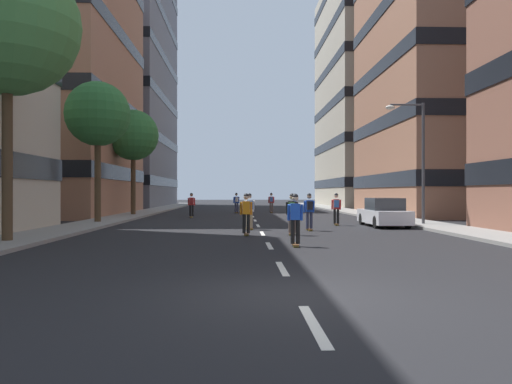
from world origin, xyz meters
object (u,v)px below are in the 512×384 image
(street_tree_near, at_px, (7,24))
(skater_0, at_px, (191,203))
(skater_1, at_px, (236,202))
(skater_8, at_px, (271,201))
(skater_2, at_px, (295,217))
(skater_6, at_px, (309,209))
(street_tree_far, at_px, (98,115))
(streetlamp_right, at_px, (417,149))
(skater_7, at_px, (250,209))
(skater_4, at_px, (336,207))
(parked_car_near, at_px, (384,213))
(skater_3, at_px, (292,211))
(skater_5, at_px, (246,212))
(street_tree_mid, at_px, (133,136))

(street_tree_near, xyz_separation_m, skater_0, (4.68, 18.18, -6.70))
(skater_1, relative_size, skater_8, 1.00)
(skater_2, distance_m, skater_6, 6.89)
(street_tree_far, xyz_separation_m, skater_1, (7.90, 14.33, -5.27))
(streetlamp_right, bearing_deg, skater_7, -166.27)
(street_tree_far, distance_m, skater_4, 14.57)
(streetlamp_right, bearing_deg, skater_1, 120.37)
(parked_car_near, relative_size, skater_7, 2.47)
(street_tree_far, bearing_deg, streetlamp_right, -7.66)
(parked_car_near, height_order, street_tree_far, street_tree_far)
(skater_2, bearing_deg, skater_3, 85.26)
(street_tree_near, distance_m, skater_1, 27.40)
(skater_5, relative_size, skater_8, 1.00)
(streetlamp_right, relative_size, skater_8, 3.65)
(streetlamp_right, relative_size, skater_6, 3.65)
(street_tree_mid, xyz_separation_m, skater_4, (13.47, -11.18, -5.16))
(streetlamp_right, relative_size, skater_4, 3.65)
(skater_8, bearing_deg, street_tree_mid, -153.90)
(skater_0, xyz_separation_m, skater_3, (5.70, -14.85, 0.00))
(street_tree_near, bearing_deg, skater_5, 21.22)
(street_tree_near, bearing_deg, skater_6, 26.43)
(skater_4, distance_m, skater_6, 4.15)
(skater_2, relative_size, skater_6, 1.00)
(skater_4, distance_m, skater_7, 5.63)
(street_tree_mid, height_order, skater_2, street_tree_mid)
(parked_car_near, bearing_deg, skater_8, 105.48)
(street_tree_far, height_order, skater_4, street_tree_far)
(skater_3, bearing_deg, skater_1, 96.44)
(skater_4, relative_size, skater_5, 1.00)
(skater_2, bearing_deg, skater_1, 94.60)
(street_tree_near, distance_m, skater_7, 12.69)
(streetlamp_right, relative_size, skater_0, 3.65)
(skater_1, height_order, skater_4, same)
(streetlamp_right, distance_m, skater_7, 9.83)
(skater_3, bearing_deg, skater_4, 62.71)
(street_tree_far, xyz_separation_m, skater_4, (13.47, -1.71, -5.27))
(skater_3, distance_m, skater_7, 3.56)
(street_tree_mid, distance_m, skater_0, 7.35)
(street_tree_mid, bearing_deg, streetlamp_right, -33.82)
(skater_7, bearing_deg, street_tree_near, -143.28)
(skater_0, bearing_deg, skater_3, -68.99)
(skater_5, bearing_deg, skater_1, 91.38)
(street_tree_near, xyz_separation_m, skater_8, (10.98, 25.89, -6.70))
(skater_6, bearing_deg, skater_0, 118.51)
(skater_4, bearing_deg, street_tree_near, -145.30)
(skater_8, bearing_deg, skater_6, -88.63)
(skater_0, xyz_separation_m, skater_1, (3.22, 7.19, 0.00))
(parked_car_near, bearing_deg, street_tree_near, -152.12)
(streetlamp_right, height_order, skater_2, streetlamp_right)
(skater_5, height_order, skater_6, same)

